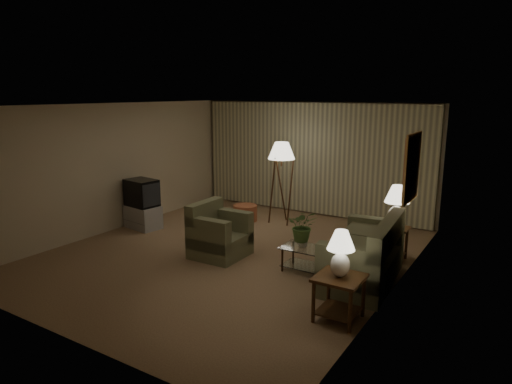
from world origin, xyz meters
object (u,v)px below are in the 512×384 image
at_px(table_lamp_far, 397,203).
at_px(floor_lamp, 281,181).
at_px(tv_cabinet, 143,217).
at_px(side_table_near, 339,290).
at_px(vase, 303,242).
at_px(ottoman, 245,213).
at_px(crt_tv, 142,193).
at_px(armchair, 220,235).
at_px(table_lamp_near, 341,250).
at_px(sofa, 363,257).
at_px(coffee_table, 310,257).
at_px(side_table_far, 394,238).

xyz_separation_m(table_lamp_far, floor_lamp, (-2.83, 0.96, -0.08)).
bearing_deg(tv_cabinet, side_table_near, -9.02).
relative_size(table_lamp_far, vase, 4.51).
bearing_deg(ottoman, floor_lamp, 18.72).
relative_size(crt_tv, vase, 4.47).
distance_m(side_table_near, floor_lamp, 4.58).
distance_m(armchair, tv_cabinet, 2.54).
xyz_separation_m(side_table_near, ottoman, (-3.62, 3.29, -0.23)).
distance_m(tv_cabinet, ottoman, 2.30).
bearing_deg(table_lamp_near, tv_cabinet, 162.70).
bearing_deg(ottoman, sofa, -29.25).
height_order(armchair, vase, armchair).
bearing_deg(table_lamp_near, coffee_table, 128.51).
distance_m(side_table_far, coffee_table, 1.68).
distance_m(side_table_far, crt_tv, 5.31).
distance_m(armchair, vase, 1.59).
xyz_separation_m(armchair, ottoman, (-0.90, 2.19, -0.20)).
relative_size(sofa, vase, 12.10).
distance_m(sofa, coffee_table, 0.86).
relative_size(table_lamp_near, vase, 3.74).
xyz_separation_m(table_lamp_far, tv_cabinet, (-5.20, -0.98, -0.79)).
distance_m(coffee_table, crt_tv, 4.25).
height_order(tv_cabinet, ottoman, tv_cabinet).
bearing_deg(tv_cabinet, ottoman, 54.90).
bearing_deg(vase, sofa, 5.74).
distance_m(table_lamp_near, crt_tv, 5.45).
bearing_deg(coffee_table, armchair, -174.99).
relative_size(armchair, ottoman, 1.72).
xyz_separation_m(table_lamp_near, crt_tv, (-5.20, 1.62, -0.18)).
xyz_separation_m(sofa, side_table_far, (0.15, 1.25, -0.02)).
xyz_separation_m(coffee_table, tv_cabinet, (-4.21, 0.37, -0.02)).
xyz_separation_m(armchair, table_lamp_near, (2.72, -1.10, 0.58)).
relative_size(table_lamp_far, coffee_table, 0.76).
bearing_deg(vase, armchair, -174.52).
bearing_deg(table_lamp_far, armchair, -151.12).
bearing_deg(side_table_near, vase, 132.48).
bearing_deg(tv_cabinet, table_lamp_far, 18.96).
relative_size(armchair, coffee_table, 0.97).
bearing_deg(armchair, floor_lamp, 1.54).
xyz_separation_m(table_lamp_far, coffee_table, (-0.99, -1.35, -0.77)).
distance_m(table_lamp_far, coffee_table, 1.84).
bearing_deg(side_table_near, ottoman, 137.71).
relative_size(sofa, side_table_near, 3.34).
xyz_separation_m(armchair, tv_cabinet, (-2.48, 0.52, -0.14)).
bearing_deg(floor_lamp, coffee_table, -51.59).
xyz_separation_m(floor_lamp, ottoman, (-0.79, -0.27, -0.78)).
xyz_separation_m(armchair, vase, (1.58, 0.15, 0.11)).
xyz_separation_m(sofa, tv_cabinet, (-5.05, 0.27, -0.16)).
xyz_separation_m(table_lamp_near, table_lamp_far, (0.00, 2.60, 0.08)).
xyz_separation_m(table_lamp_far, crt_tv, (-5.20, -0.98, -0.25)).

